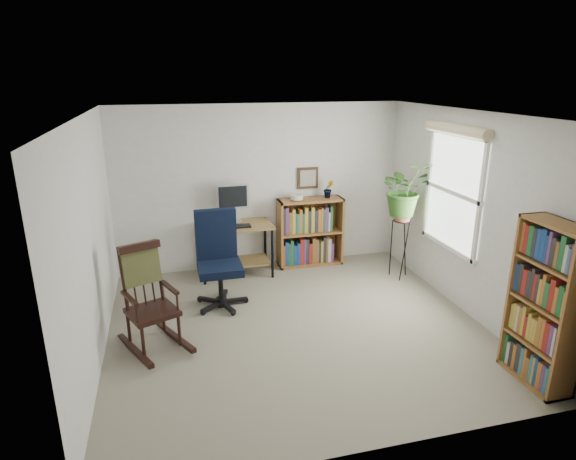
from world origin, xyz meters
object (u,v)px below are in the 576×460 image
object	(u,v)px
rocking_chair	(151,298)
low_bookshelf	(310,232)
office_chair	(220,261)
tall_bookshelf	(546,305)
desk	(236,250)

from	to	relation	value
rocking_chair	low_bookshelf	size ratio (longest dim) A/B	1.11
office_chair	low_bookshelf	bearing A→B (deg)	34.35
office_chair	rocking_chair	distance (m)	1.12
tall_bookshelf	low_bookshelf	bearing A→B (deg)	109.80
rocking_chair	low_bookshelf	bearing A→B (deg)	16.26
low_bookshelf	tall_bookshelf	xyz separation A→B (m)	(1.21, -3.36, 0.27)
desk	rocking_chair	size ratio (longest dim) A/B	0.92
office_chair	rocking_chair	bearing A→B (deg)	-137.42
desk	tall_bookshelf	distance (m)	4.03
office_chair	tall_bookshelf	distance (m)	3.54
office_chair	desk	bearing A→B (deg)	69.02
office_chair	low_bookshelf	size ratio (longest dim) A/B	1.19
tall_bookshelf	rocking_chair	bearing A→B (deg)	156.76
office_chair	tall_bookshelf	size ratio (longest dim) A/B	0.78
desk	office_chair	bearing A→B (deg)	-109.44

